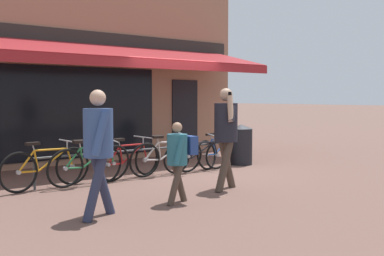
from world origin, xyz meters
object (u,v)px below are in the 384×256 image
pedestrian_second_adult (98,141)px  litter_bin (241,144)px  bicycle_red (128,160)px  bicycle_blue (219,152)px  bicycle_black (198,155)px  pedestrian_adult (226,128)px  bicycle_green (90,164)px  bicycle_orange (46,168)px  pedestrian_child (179,153)px  bicycle_silver (167,157)px

pedestrian_second_adult → litter_bin: 5.67m
bicycle_red → bicycle_blue: bicycle_blue is taller
bicycle_blue → bicycle_black: bearing=-178.5°
bicycle_red → litter_bin: bearing=-13.9°
pedestrian_adult → litter_bin: (2.45, 2.04, -0.60)m
bicycle_green → bicycle_black: size_ratio=0.99×
bicycle_orange → litter_bin: 4.85m
bicycle_green → pedestrian_child: bearing=-84.1°
bicycle_black → litter_bin: 1.52m
bicycle_silver → bicycle_red: bearing=174.0°
bicycle_red → pedestrian_child: (-0.56, -2.37, 0.40)m
bicycle_blue → pedestrian_adult: pedestrian_adult is taller
bicycle_blue → pedestrian_adult: bearing=-141.6°
bicycle_orange → pedestrian_child: (1.12, -2.37, 0.38)m
pedestrian_adult → bicycle_silver: bearing=-90.5°
bicycle_silver → bicycle_black: (0.79, -0.04, -0.03)m
litter_bin → bicycle_black: bearing=-173.8°
bicycle_silver → pedestrian_child: pedestrian_child is taller
litter_bin → pedestrian_adult: bearing=-140.1°
bicycle_blue → bicycle_orange: bearing=168.8°
bicycle_red → bicycle_blue: 2.46m
bicycle_green → bicycle_black: bicycle_green is taller
bicycle_black → pedestrian_second_adult: 4.29m
bicycle_red → pedestrian_second_adult: (-1.94, -2.40, 0.67)m
bicycle_silver → bicycle_black: bearing=-0.1°
litter_bin → bicycle_red: bearing=179.9°
bicycle_blue → pedestrian_child: bearing=-153.2°
bicycle_orange → bicycle_green: 0.79m
bicycle_blue → pedestrian_second_adult: 5.07m
bicycle_green → bicycle_silver: (1.77, 0.01, -0.00)m
pedestrian_adult → pedestrian_second_adult: 2.69m
bicycle_orange → bicycle_silver: size_ratio=0.97×
pedestrian_adult → pedestrian_second_adult: size_ratio=1.03×
bicycle_silver → litter_bin: 2.31m
bicycle_black → pedestrian_second_adult: pedestrian_second_adult is taller
bicycle_silver → bicycle_green: bearing=-176.9°
bicycle_orange → pedestrian_child: bearing=-72.3°
bicycle_orange → litter_bin: size_ratio=1.81×
bicycle_blue → litter_bin: 0.72m
bicycle_green → pedestrian_second_adult: 2.57m
bicycle_blue → pedestrian_adult: size_ratio=0.92×
bicycle_black → bicycle_green: bearing=-176.1°
bicycle_silver → bicycle_blue: bearing=7.9°
bicycle_black → bicycle_blue: 0.83m
bicycle_orange → pedestrian_child: 2.64m
pedestrian_second_adult → litter_bin: bearing=-154.9°
bicycle_green → pedestrian_adult: bearing=-52.4°
pedestrian_adult → pedestrian_child: size_ratio=1.43×
bicycle_green → bicycle_silver: bearing=-2.3°
pedestrian_second_adult → bicycle_black: bearing=-148.3°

